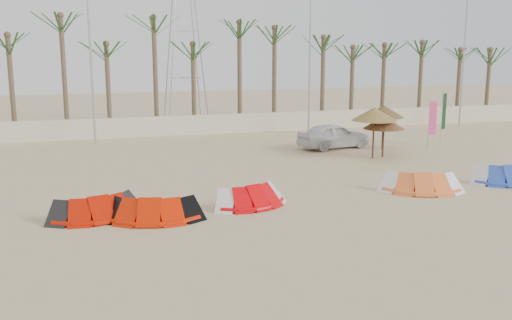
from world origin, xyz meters
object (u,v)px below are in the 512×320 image
object	(u,v)px
kite_red_mid	(150,206)
car	(334,136)
kite_blue	(503,173)
kite_red_left	(97,205)
kite_orange	(417,181)
parasol_right	(384,111)
parasol_left	(384,122)
parasol_mid	(374,114)
kite_red_right	(250,194)

from	to	relation	value
kite_red_mid	car	xyz separation A→B (m)	(11.85, 10.89, 0.32)
kite_red_mid	kite_blue	bearing A→B (deg)	3.15
car	kite_red_mid	bearing A→B (deg)	122.74
kite_red_left	kite_blue	size ratio (longest dim) A/B	1.05
kite_red_left	kite_red_mid	world-z (taller)	same
kite_red_left	kite_orange	world-z (taller)	same
kite_orange	parasol_right	xyz separation A→B (m)	(3.42, 8.99, 1.79)
parasol_left	parasol_mid	bearing A→B (deg)	-163.78
kite_red_right	parasol_right	size ratio (longest dim) A/B	1.27
kite_red_left	kite_red_right	size ratio (longest dim) A/B	1.09
kite_red_left	car	distance (m)	17.00
kite_red_mid	kite_orange	bearing A→B (deg)	3.63
kite_red_right	kite_orange	xyz separation A→B (m)	(7.20, 0.08, 0.00)
kite_blue	kite_orange	bearing A→B (deg)	-178.03
kite_red_right	kite_blue	bearing A→B (deg)	1.13
kite_red_mid	kite_blue	size ratio (longest dim) A/B	1.10
kite_red_left	kite_blue	bearing A→B (deg)	0.43
kite_red_mid	kite_red_right	world-z (taller)	same
kite_orange	car	xyz separation A→B (m)	(0.89, 10.19, 0.32)
kite_red_right	kite_red_left	bearing A→B (deg)	178.96
kite_blue	car	bearing A→B (deg)	109.14
kite_red_mid	parasol_mid	world-z (taller)	parasol_mid
kite_blue	parasol_mid	xyz separation A→B (m)	(-2.81, 6.55, 1.95)
parasol_left	kite_red_left	bearing A→B (deg)	-155.34
kite_red_right	parasol_mid	xyz separation A→B (m)	(8.78, 6.78, 1.95)
parasol_right	kite_red_mid	bearing A→B (deg)	-146.02
kite_orange	kite_blue	size ratio (longest dim) A/B	1.08
kite_red_mid	parasol_right	world-z (taller)	parasol_right
kite_red_mid	kite_red_left	bearing A→B (deg)	157.91
kite_red_mid	parasol_mid	distance (m)	14.68
parasol_left	car	size ratio (longest dim) A/B	0.52
kite_red_mid	parasol_right	bearing A→B (deg)	33.98
kite_red_right	parasol_left	xyz separation A→B (m)	(9.48, 6.99, 1.46)
kite_red_left	kite_red_right	bearing A→B (deg)	-1.04
kite_orange	parasol_left	xyz separation A→B (m)	(2.28, 6.91, 1.46)
car	kite_red_right	bearing A→B (deg)	131.91
kite_orange	car	bearing A→B (deg)	84.99
kite_red_mid	car	bearing A→B (deg)	42.58
parasol_left	kite_red_mid	bearing A→B (deg)	-150.12
car	kite_orange	bearing A→B (deg)	165.15
parasol_left	parasol_right	xyz separation A→B (m)	(1.14, 2.09, 0.33)
kite_red_right	parasol_right	xyz separation A→B (m)	(10.63, 9.07, 1.79)
kite_red_right	kite_orange	size ratio (longest dim) A/B	0.89
parasol_right	kite_red_left	bearing A→B (deg)	-150.93
parasol_left	car	world-z (taller)	parasol_left
kite_red_right	car	world-z (taller)	car
kite_red_right	kite_blue	distance (m)	11.58
parasol_mid	kite_red_right	bearing A→B (deg)	-142.31
kite_red_mid	parasol_left	distance (m)	15.33
kite_blue	parasol_right	size ratio (longest dim) A/B	1.31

